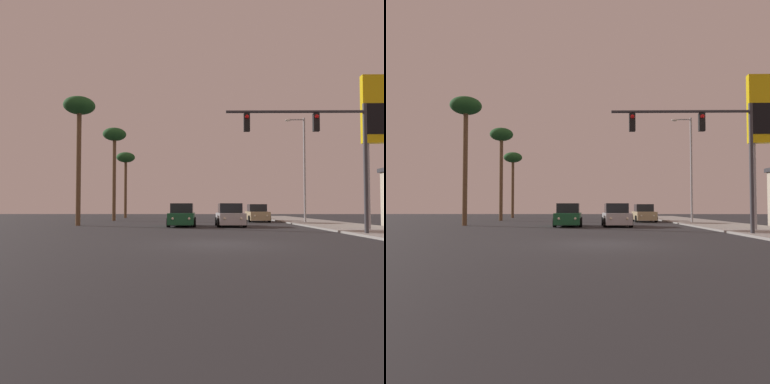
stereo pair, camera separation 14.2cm
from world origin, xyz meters
The scene contains 11 objects.
ground_plane centered at (0.00, 0.00, 0.00)m, with size 120.00×120.00×0.00m, color #28282B.
sidewalk_right centered at (9.50, 10.00, 0.06)m, with size 5.00×60.00×0.12m.
car_silver centered at (1.60, 13.07, 0.76)m, with size 2.04×4.32×1.68m.
car_tan centered at (4.96, 21.50, 0.76)m, with size 2.04×4.32×1.68m.
car_green centered at (-1.91, 13.11, 0.76)m, with size 2.04×4.33×1.68m.
traffic_light_mast centered at (5.59, 4.35, 4.71)m, with size 7.07×0.36×6.50m.
street_lamp centered at (8.34, 17.81, 5.12)m, with size 1.74×0.24×9.00m.
gas_station_sign centered at (9.79, 7.35, 6.62)m, with size 2.00×0.42×9.00m.
palm_tree_far centered at (-10.02, 34.00, 7.41)m, with size 2.40×2.40×8.53m.
palm_tree_near centered at (-9.85, 14.00, 8.59)m, with size 2.40×2.40×9.88m.
palm_tree_mid centered at (-9.31, 24.00, 8.35)m, with size 2.40×2.40×9.60m.
Camera 2 is at (-0.77, -14.34, 1.42)m, focal length 35.00 mm.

